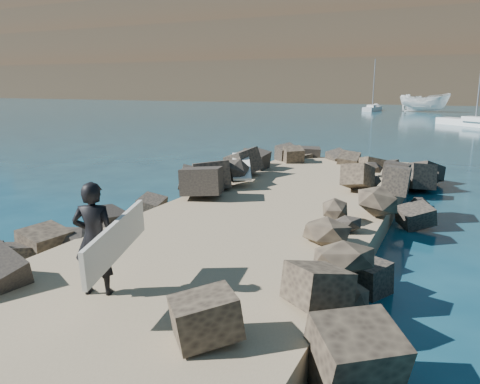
{
  "coord_description": "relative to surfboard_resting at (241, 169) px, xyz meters",
  "views": [
    {
      "loc": [
        4.53,
        -10.69,
        3.96
      ],
      "look_at": [
        0.0,
        -1.0,
        1.5
      ],
      "focal_mm": 35.0,
      "sensor_mm": 36.0,
      "label": 1
    }
  ],
  "objects": [
    {
      "name": "surfer_with_board",
      "position": [
        1.78,
        -9.31,
        0.51
      ],
      "size": [
        1.23,
        2.26,
        1.88
      ],
      "color": "black",
      "rests_on": "jetty"
    },
    {
      "name": "surfboard_resting",
      "position": [
        0.0,
        0.0,
        0.0
      ],
      "size": [
        1.65,
        2.47,
        0.08
      ],
      "primitive_type": "cube",
      "rotation": [
        0.0,
        0.0,
        0.46
      ],
      "color": "white",
      "rests_on": "riprap_left"
    },
    {
      "name": "sailboat_b",
      "position": [
        -5.66,
        60.37,
        -0.69
      ],
      "size": [
        1.95,
        6.61,
        7.92
      ],
      "color": "silver",
      "rests_on": "ground"
    },
    {
      "name": "riprap_right",
      "position": [
        5.23,
        -5.6,
        -0.54
      ],
      "size": [
        2.6,
        22.0,
        1.0
      ],
      "primitive_type": "cube",
      "color": "black",
      "rests_on": "ground"
    },
    {
      "name": "boat_imported",
      "position": [
        1.77,
        60.93,
        0.34
      ],
      "size": [
        7.43,
        3.51,
        2.77
      ],
      "primitive_type": "imported",
      "rotation": [
        0.0,
        0.0,
        1.45
      ],
      "color": "white",
      "rests_on": "ground"
    },
    {
      "name": "riprap_left",
      "position": [
        -0.57,
        -5.6,
        -0.54
      ],
      "size": [
        2.6,
        22.0,
        1.0
      ],
      "primitive_type": "cube",
      "color": "black",
      "rests_on": "ground"
    },
    {
      "name": "ground",
      "position": [
        2.33,
        -4.1,
        -1.04
      ],
      "size": [
        800.0,
        800.0,
        0.0
      ],
      "primitive_type": "plane",
      "color": "#0F384C",
      "rests_on": "ground"
    },
    {
      "name": "jetty",
      "position": [
        2.33,
        -6.1,
        -0.74
      ],
      "size": [
        6.0,
        26.0,
        0.6
      ],
      "primitive_type": "cube",
      "color": "#8C7759",
      "rests_on": "ground"
    },
    {
      "name": "sailboat_c",
      "position": [
        8.22,
        36.4,
        -0.69
      ],
      "size": [
        7.37,
        6.8,
        9.81
      ],
      "color": "silver",
      "rests_on": "ground"
    }
  ]
}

